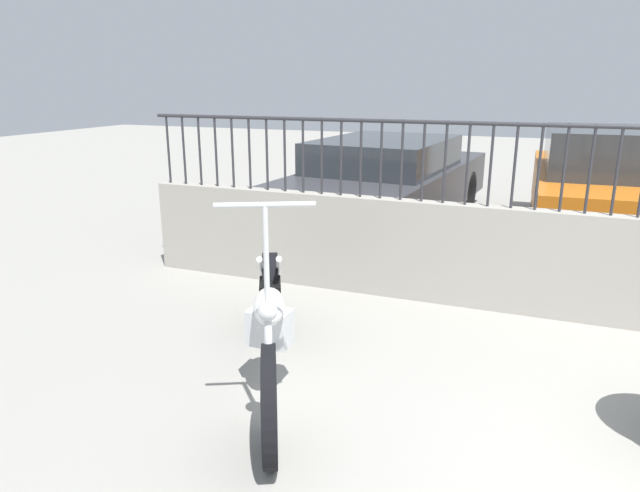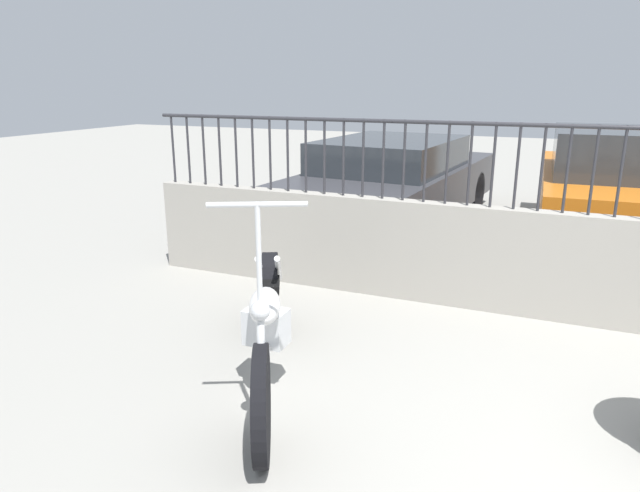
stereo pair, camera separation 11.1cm
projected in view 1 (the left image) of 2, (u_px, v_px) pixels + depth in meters
The scene contains 3 objects.
motorcycle_white at pixel (270, 320), 3.95m from camera, with size 1.16×2.20×1.41m.
car_dark_grey at pixel (388, 181), 8.02m from camera, with size 2.15×4.72×1.25m.
car_orange at pixel (613, 187), 7.09m from camera, with size 1.95×4.12×1.46m.
Camera 1 is at (-0.84, -2.65, 1.99)m, focal length 32.00 mm.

